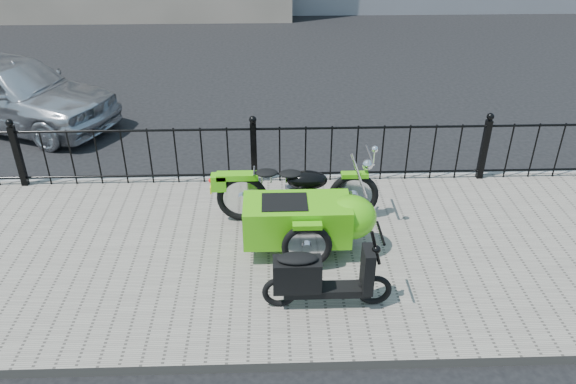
{
  "coord_description": "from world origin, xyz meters",
  "views": [
    {
      "loc": [
        0.27,
        -6.3,
        4.31
      ],
      "look_at": [
        0.47,
        -0.1,
        0.72
      ],
      "focal_mm": 35.0,
      "sensor_mm": 36.0,
      "label": 1
    }
  ],
  "objects_px": {
    "spare_tire": "(335,224)",
    "sedan_car": "(12,91)",
    "motorcycle_sidecar": "(311,213)",
    "scooter": "(318,278)"
  },
  "relations": [
    {
      "from": "spare_tire",
      "to": "sedan_car",
      "type": "xyz_separation_m",
      "value": [
        -5.63,
        4.33,
        0.25
      ]
    },
    {
      "from": "motorcycle_sidecar",
      "to": "scooter",
      "type": "height_order",
      "value": "motorcycle_sidecar"
    },
    {
      "from": "sedan_car",
      "to": "scooter",
      "type": "bearing_deg",
      "value": -113.44
    },
    {
      "from": "motorcycle_sidecar",
      "to": "scooter",
      "type": "relative_size",
      "value": 1.6
    },
    {
      "from": "motorcycle_sidecar",
      "to": "scooter",
      "type": "distance_m",
      "value": 1.16
    },
    {
      "from": "scooter",
      "to": "spare_tire",
      "type": "relative_size",
      "value": 2.19
    },
    {
      "from": "scooter",
      "to": "sedan_car",
      "type": "relative_size",
      "value": 0.35
    },
    {
      "from": "spare_tire",
      "to": "scooter",
      "type": "bearing_deg",
      "value": -104.96
    },
    {
      "from": "spare_tire",
      "to": "sedan_car",
      "type": "distance_m",
      "value": 7.11
    },
    {
      "from": "scooter",
      "to": "sedan_car",
      "type": "height_order",
      "value": "sedan_car"
    }
  ]
}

